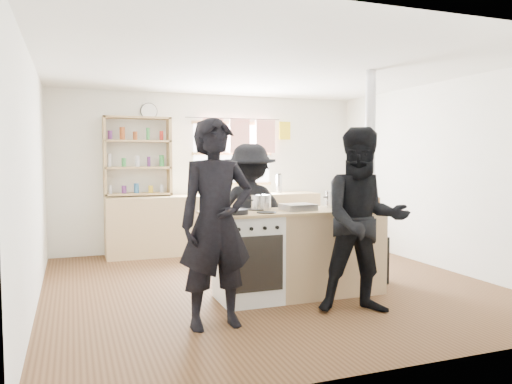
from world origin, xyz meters
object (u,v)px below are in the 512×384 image
(person_near_right, at_px, (364,221))
(stockpot_stove, at_px, (261,202))
(person_far, at_px, (250,212))
(flue_heater, at_px, (369,229))
(stockpot_counter, at_px, (338,199))
(cooking_island, at_px, (300,253))
(skillet_greens, at_px, (235,211))
(person_near_left, at_px, (216,223))
(thermos, at_px, (279,184))
(roast_tray, at_px, (298,207))
(bread_board, at_px, (369,204))

(person_near_right, bearing_deg, stockpot_stove, 144.85)
(person_far, bearing_deg, flue_heater, 175.93)
(stockpot_stove, height_order, stockpot_counter, stockpot_counter)
(cooking_island, bearing_deg, flue_heater, 12.62)
(skillet_greens, height_order, person_near_left, person_near_left)
(thermos, bearing_deg, person_far, -121.85)
(person_near_left, distance_m, person_near_right, 1.43)
(roast_tray, bearing_deg, person_far, 104.16)
(thermos, distance_m, person_near_right, 3.58)
(skillet_greens, bearing_deg, stockpot_stove, 39.26)
(skillet_greens, distance_m, flue_heater, 1.85)
(roast_tray, xyz_separation_m, flue_heater, (1.05, 0.26, -0.33))
(stockpot_stove, distance_m, flue_heater, 1.44)
(person_near_right, bearing_deg, person_near_left, -166.02)
(person_near_right, bearing_deg, bread_board, 71.61)
(thermos, distance_m, person_far, 2.27)
(bread_board, bearing_deg, person_near_right, -126.29)
(person_far, bearing_deg, person_near_right, 131.98)
(thermos, relative_size, skillet_greens, 0.87)
(flue_heater, distance_m, person_far, 1.43)
(stockpot_counter, relative_size, person_near_left, 0.15)
(roast_tray, bearing_deg, thermos, 70.99)
(roast_tray, xyz_separation_m, bread_board, (0.82, -0.08, 0.01))
(flue_heater, xyz_separation_m, person_far, (-1.27, 0.63, 0.19))
(cooking_island, bearing_deg, person_far, 107.10)
(thermos, bearing_deg, roast_tray, -109.01)
(cooking_island, xyz_separation_m, bread_board, (0.79, -0.11, 0.51))
(bread_board, distance_m, person_near_left, 1.98)
(cooking_island, distance_m, person_far, 0.96)
(cooking_island, height_order, bread_board, bread_board)
(stockpot_counter, bearing_deg, cooking_island, -171.00)
(skillet_greens, height_order, bread_board, bread_board)
(cooking_island, distance_m, person_near_right, 0.92)
(stockpot_counter, bearing_deg, flue_heater, 16.09)
(roast_tray, bearing_deg, cooking_island, 41.40)
(skillet_greens, distance_m, stockpot_counter, 1.30)
(person_near_left, height_order, person_near_right, person_near_left)
(person_near_right, height_order, person_far, person_near_right)
(skillet_greens, relative_size, person_near_right, 0.20)
(skillet_greens, height_order, stockpot_stove, stockpot_stove)
(stockpot_stove, bearing_deg, skillet_greens, -140.74)
(skillet_greens, bearing_deg, flue_heater, 11.85)
(thermos, distance_m, flue_heater, 2.58)
(skillet_greens, bearing_deg, roast_tray, 8.83)
(flue_heater, bearing_deg, bread_board, -123.60)
(person_far, bearing_deg, skillet_greens, 85.16)
(thermos, distance_m, stockpot_counter, 2.72)
(bread_board, distance_m, person_far, 1.43)
(thermos, xyz_separation_m, stockpot_stove, (-1.31, -2.60, -0.04))
(flue_heater, height_order, person_near_left, flue_heater)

